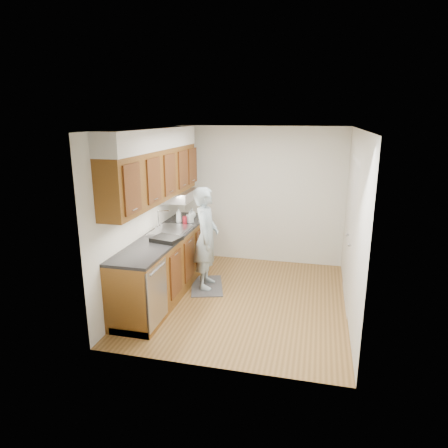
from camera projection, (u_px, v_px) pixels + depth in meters
name	position (u px, v px, depth m)	size (l,w,h in m)	color
floor	(243.00, 299.00, 6.01)	(3.50, 3.50, 0.00)	olive
ceiling	(245.00, 129.00, 5.36)	(3.50, 3.50, 0.00)	white
wall_left	(146.00, 213.00, 6.02)	(0.02, 3.50, 2.50)	silver
wall_right	(354.00, 225.00, 5.35)	(0.02, 3.50, 2.50)	silver
wall_back	(262.00, 196.00, 7.33)	(3.00, 0.02, 2.50)	silver
counter	(167.00, 262.00, 6.15)	(0.64, 2.80, 1.30)	brown
upper_cabinets	(156.00, 167.00, 5.85)	(0.47, 2.80, 1.21)	brown
closet_door	(350.00, 235.00, 5.69)	(0.02, 1.22, 2.05)	white
floor_mat	(207.00, 286.00, 6.45)	(0.49, 0.83, 0.02)	#5B5B5D
person	(206.00, 231.00, 6.21)	(0.64, 0.43, 1.82)	#96ABB7
soap_bottle_a	(179.00, 215.00, 6.65)	(0.10, 0.10, 0.25)	silver
soap_bottle_b	(190.00, 217.00, 6.66)	(0.09, 0.09, 0.20)	silver
soap_bottle_c	(192.00, 213.00, 6.95)	(0.14, 0.14, 0.18)	silver
soda_can	(185.00, 220.00, 6.59)	(0.07, 0.07, 0.13)	#A91C2A
dish_rack	(167.00, 239.00, 5.69)	(0.38, 0.32, 0.06)	black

